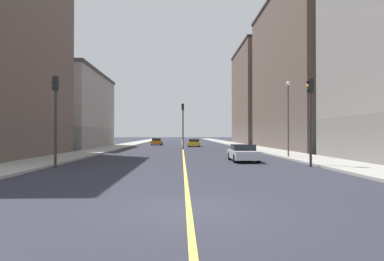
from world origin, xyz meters
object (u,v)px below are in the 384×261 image
at_px(street_lamp_left_near, 288,110).
at_px(building_left_mid, 308,71).
at_px(traffic_light_left_near, 310,109).
at_px(building_left_far, 261,96).
at_px(car_yellow, 194,143).
at_px(car_silver, 243,153).
at_px(building_right_midblock, 68,110).
at_px(traffic_light_right_near, 55,108).
at_px(traffic_light_median_far, 183,120).
at_px(car_orange, 157,142).

bearing_deg(street_lamp_left_near, building_left_mid, 63.63).
distance_m(traffic_light_left_near, street_lamp_left_near, 7.45).
distance_m(building_left_far, car_yellow, 24.60).
xyz_separation_m(building_left_mid, car_silver, (-12.80, -19.75, -10.17)).
distance_m(traffic_light_left_near, car_yellow, 34.53).
bearing_deg(building_left_far, building_left_mid, -90.00).
distance_m(building_left_far, building_right_midblock, 40.92).
bearing_deg(building_left_far, traffic_light_right_near, -116.82).
bearing_deg(building_left_far, car_silver, -105.55).
bearing_deg(traffic_light_right_near, traffic_light_left_near, -0.00).
relative_size(traffic_light_left_near, car_yellow, 1.25).
bearing_deg(traffic_light_right_near, street_lamp_left_near, 23.25).
xyz_separation_m(building_right_midblock, car_silver, (21.87, -24.78, -5.07)).
distance_m(building_left_mid, street_lamp_left_near, 19.77).
relative_size(building_left_far, car_yellow, 4.63).
distance_m(building_right_midblock, car_yellow, 20.45).
xyz_separation_m(building_left_far, traffic_light_right_near, (-25.42, -50.27, -6.75)).
bearing_deg(car_silver, traffic_light_right_near, -161.22).
xyz_separation_m(building_left_far, traffic_light_left_near, (-9.28, -50.27, -6.79)).
height_order(street_lamp_left_near, car_silver, street_lamp_left_near).
height_order(traffic_light_left_near, traffic_light_median_far, traffic_light_median_far).
relative_size(building_left_far, car_orange, 4.64).
bearing_deg(traffic_light_median_far, traffic_light_right_near, -108.56).
height_order(building_left_far, traffic_light_median_far, building_left_far).
distance_m(building_left_far, traffic_light_median_far, 32.09).
height_order(traffic_light_median_far, street_lamp_left_near, street_lamp_left_near).
relative_size(building_left_mid, car_yellow, 5.61).
distance_m(traffic_light_right_near, car_orange, 41.71).
bearing_deg(building_right_midblock, building_left_mid, -8.25).
bearing_deg(building_right_midblock, street_lamp_left_near, -39.42).
height_order(building_right_midblock, car_orange, building_right_midblock).
distance_m(building_left_mid, car_yellow, 20.93).
xyz_separation_m(traffic_light_left_near, car_yellow, (-6.16, 33.84, -3.05)).
height_order(building_right_midblock, traffic_light_right_near, building_right_midblock).
distance_m(building_left_far, car_silver, 48.73).
height_order(car_yellow, car_orange, car_orange).
distance_m(building_left_mid, traffic_light_right_near, 35.70).
distance_m(traffic_light_left_near, traffic_light_right_near, 16.14).
relative_size(building_right_midblock, car_yellow, 4.30).
height_order(building_right_midblock, traffic_light_left_near, building_right_midblock).
distance_m(building_left_mid, building_left_far, 26.23).
distance_m(building_left_mid, car_orange, 29.99).
bearing_deg(traffic_light_median_far, building_left_mid, -0.03).
bearing_deg(building_left_mid, street_lamp_left_near, -116.37).
distance_m(traffic_light_median_far, car_silver, 20.56).
xyz_separation_m(traffic_light_right_near, car_orange, (3.23, 41.47, -3.07)).
bearing_deg(traffic_light_median_far, building_right_midblock, 163.85).
bearing_deg(traffic_light_right_near, car_silver, 18.78).
relative_size(traffic_light_right_near, car_silver, 1.31).
bearing_deg(building_right_midblock, building_left_far, 31.45).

